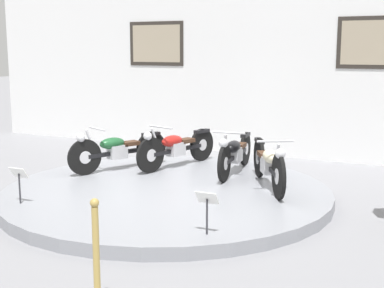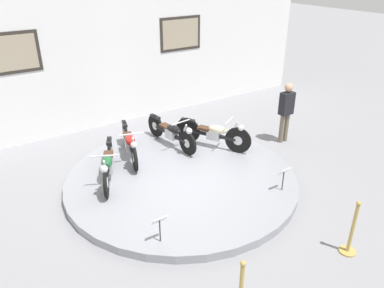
{
  "view_description": "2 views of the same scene",
  "coord_description": "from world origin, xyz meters",
  "px_view_note": "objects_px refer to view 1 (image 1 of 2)",
  "views": [
    {
      "loc": [
        3.85,
        -6.96,
        2.27
      ],
      "look_at": [
        0.28,
        0.3,
        0.83
      ],
      "focal_mm": 50.0,
      "sensor_mm": 36.0,
      "label": 1
    },
    {
      "loc": [
        -3.65,
        -6.01,
        4.42
      ],
      "look_at": [
        0.27,
        0.0,
        0.86
      ],
      "focal_mm": 35.0,
      "sensor_mm": 36.0,
      "label": 2
    }
  ],
  "objects_px": {
    "info_placard_front_centre": "(207,203)",
    "motorcycle_red": "(176,146)",
    "stanchion_post_right_of_entry": "(97,274)",
    "motorcycle_black": "(235,152)",
    "info_placard_front_left": "(19,177)",
    "motorcycle_cream": "(269,163)",
    "motorcycle_green": "(117,149)"
  },
  "relations": [
    {
      "from": "info_placard_front_centre",
      "to": "motorcycle_red",
      "type": "bearing_deg",
      "value": 123.59
    },
    {
      "from": "stanchion_post_right_of_entry",
      "to": "motorcycle_black",
      "type": "bearing_deg",
      "value": 97.27
    },
    {
      "from": "info_placard_front_left",
      "to": "stanchion_post_right_of_entry",
      "type": "relative_size",
      "value": 0.5
    },
    {
      "from": "motorcycle_red",
      "to": "info_placard_front_left",
      "type": "height_order",
      "value": "motorcycle_red"
    },
    {
      "from": "info_placard_front_centre",
      "to": "motorcycle_cream",
      "type": "bearing_deg",
      "value": 90.76
    },
    {
      "from": "motorcycle_green",
      "to": "motorcycle_cream",
      "type": "relative_size",
      "value": 1.03
    },
    {
      "from": "motorcycle_red",
      "to": "motorcycle_green",
      "type": "bearing_deg",
      "value": -140.54
    },
    {
      "from": "motorcycle_green",
      "to": "info_placard_front_centre",
      "type": "relative_size",
      "value": 3.51
    },
    {
      "from": "motorcycle_black",
      "to": "motorcycle_cream",
      "type": "height_order",
      "value": "motorcycle_cream"
    },
    {
      "from": "motorcycle_green",
      "to": "motorcycle_red",
      "type": "height_order",
      "value": "motorcycle_red"
    },
    {
      "from": "motorcycle_green",
      "to": "info_placard_front_centre",
      "type": "distance_m",
      "value": 3.64
    },
    {
      "from": "motorcycle_green",
      "to": "motorcycle_black",
      "type": "distance_m",
      "value": 2.06
    },
    {
      "from": "motorcycle_red",
      "to": "stanchion_post_right_of_entry",
      "type": "height_order",
      "value": "stanchion_post_right_of_entry"
    },
    {
      "from": "motorcycle_black",
      "to": "info_placard_front_left",
      "type": "bearing_deg",
      "value": -123.52
    },
    {
      "from": "info_placard_front_left",
      "to": "motorcycle_black",
      "type": "bearing_deg",
      "value": 56.48
    },
    {
      "from": "motorcycle_red",
      "to": "info_placard_front_left",
      "type": "xyz_separation_m",
      "value": [
        -0.84,
        -3.0,
        -0.01
      ]
    },
    {
      "from": "motorcycle_black",
      "to": "info_placard_front_left",
      "type": "relative_size",
      "value": 3.8
    },
    {
      "from": "motorcycle_red",
      "to": "info_placard_front_centre",
      "type": "xyz_separation_m",
      "value": [
        1.99,
        -3.0,
        -0.01
      ]
    },
    {
      "from": "info_placard_front_left",
      "to": "info_placard_front_centre",
      "type": "xyz_separation_m",
      "value": [
        2.83,
        0.0,
        0.0
      ]
    },
    {
      "from": "motorcycle_red",
      "to": "stanchion_post_right_of_entry",
      "type": "distance_m",
      "value": 5.09
    },
    {
      "from": "motorcycle_black",
      "to": "stanchion_post_right_of_entry",
      "type": "relative_size",
      "value": 1.9
    },
    {
      "from": "motorcycle_green",
      "to": "info_placard_front_left",
      "type": "xyz_separation_m",
      "value": [
        -0.03,
        -2.33,
        -0.01
      ]
    },
    {
      "from": "motorcycle_red",
      "to": "info_placard_front_centre",
      "type": "bearing_deg",
      "value": -56.41
    },
    {
      "from": "info_placard_front_left",
      "to": "stanchion_post_right_of_entry",
      "type": "distance_m",
      "value": 3.15
    },
    {
      "from": "motorcycle_black",
      "to": "stanchion_post_right_of_entry",
      "type": "height_order",
      "value": "stanchion_post_right_of_entry"
    },
    {
      "from": "motorcycle_cream",
      "to": "info_placard_front_centre",
      "type": "relative_size",
      "value": 3.42
    },
    {
      "from": "motorcycle_green",
      "to": "info_placard_front_centre",
      "type": "bearing_deg",
      "value": -39.77
    },
    {
      "from": "motorcycle_green",
      "to": "stanchion_post_right_of_entry",
      "type": "distance_m",
      "value": 4.84
    },
    {
      "from": "info_placard_front_centre",
      "to": "motorcycle_green",
      "type": "bearing_deg",
      "value": 140.23
    },
    {
      "from": "motorcycle_red",
      "to": "info_placard_front_centre",
      "type": "relative_size",
      "value": 3.73
    },
    {
      "from": "motorcycle_black",
      "to": "motorcycle_green",
      "type": "bearing_deg",
      "value": -161.19
    },
    {
      "from": "motorcycle_green",
      "to": "stanchion_post_right_of_entry",
      "type": "relative_size",
      "value": 1.75
    }
  ]
}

